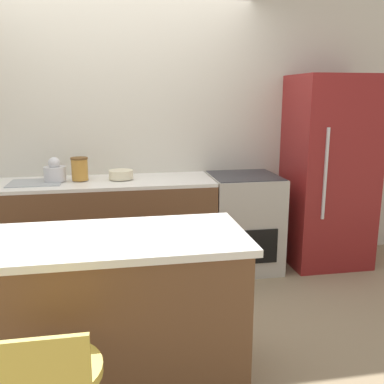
% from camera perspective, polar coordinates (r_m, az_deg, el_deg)
% --- Properties ---
extents(ground_plane, '(14.00, 14.00, 0.00)m').
position_cam_1_polar(ground_plane, '(3.82, -8.59, -12.86)').
color(ground_plane, '#998466').
extents(wall_back, '(8.00, 0.06, 2.60)m').
position_cam_1_polar(wall_back, '(4.14, -9.52, 7.86)').
color(wall_back, beige).
rests_on(wall_back, ground_plane).
extents(back_counter, '(2.28, 0.63, 0.91)m').
position_cam_1_polar(back_counter, '(3.97, -13.94, -5.03)').
color(back_counter, brown).
rests_on(back_counter, ground_plane).
extents(kitchen_island, '(1.62, 0.70, 0.91)m').
position_cam_1_polar(kitchen_island, '(2.52, -12.18, -15.66)').
color(kitchen_island, brown).
rests_on(kitchen_island, ground_plane).
extents(oven_range, '(0.64, 0.64, 0.91)m').
position_cam_1_polar(oven_range, '(4.14, 6.86, -3.99)').
color(oven_range, '#B7B2A8').
rests_on(oven_range, ground_plane).
extents(refrigerator, '(0.76, 0.67, 1.83)m').
position_cam_1_polar(refrigerator, '(4.35, 17.74, 2.54)').
color(refrigerator, maroon).
rests_on(refrigerator, ground_plane).
extents(kettle, '(0.19, 0.19, 0.21)m').
position_cam_1_polar(kettle, '(3.90, -17.83, 2.60)').
color(kettle, silver).
rests_on(kettle, back_counter).
extents(mixing_bowl, '(0.21, 0.21, 0.08)m').
position_cam_1_polar(mixing_bowl, '(3.87, -9.45, 2.33)').
color(mixing_bowl, beige).
rests_on(mixing_bowl, back_counter).
extents(canister_jar, '(0.15, 0.15, 0.20)m').
position_cam_1_polar(canister_jar, '(3.87, -14.75, 3.02)').
color(canister_jar, '#B77F33').
rests_on(canister_jar, back_counter).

